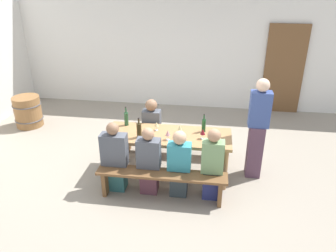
{
  "coord_description": "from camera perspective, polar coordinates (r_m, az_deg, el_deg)",
  "views": [
    {
      "loc": [
        0.68,
        -4.74,
        3.17
      ],
      "look_at": [
        0.0,
        0.0,
        0.9
      ],
      "focal_mm": 35.25,
      "sensor_mm": 36.0,
      "label": 1
    }
  ],
  "objects": [
    {
      "name": "seated_guest_near_2",
      "position": [
        4.99,
        1.94,
        -6.71
      ],
      "size": [
        0.35,
        0.24,
        1.08
      ],
      "rotation": [
        0.0,
        0.0,
        1.57
      ],
      "color": "#2B353A",
      "rests_on": "ground"
    },
    {
      "name": "seated_guest_near_3",
      "position": [
        4.95,
        7.63,
        -6.77
      ],
      "size": [
        0.33,
        0.24,
        1.15
      ],
      "rotation": [
        0.0,
        0.0,
        1.57
      ],
      "color": "navy",
      "rests_on": "ground"
    },
    {
      "name": "bench_far",
      "position": [
        6.14,
        0.9,
        -1.92
      ],
      "size": [
        1.95,
        0.3,
        0.45
      ],
      "color": "brown",
      "rests_on": "ground"
    },
    {
      "name": "back_wall",
      "position": [
        8.18,
        3.36,
        14.27
      ],
      "size": [
        14.0,
        0.2,
        3.2
      ],
      "primitive_type": "cube",
      "color": "silver",
      "rests_on": "ground"
    },
    {
      "name": "bench_near",
      "position": [
        4.98,
        -1.12,
        -9.01
      ],
      "size": [
        1.95,
        0.3,
        0.45
      ],
      "color": "brown",
      "rests_on": "ground"
    },
    {
      "name": "wine_glass_3",
      "position": [
        5.45,
        -2.01,
        0.27
      ],
      "size": [
        0.08,
        0.08,
        0.15
      ],
      "color": "silver",
      "rests_on": "tasting_table"
    },
    {
      "name": "wine_bottle_1",
      "position": [
        5.23,
        -5.02,
        -0.71
      ],
      "size": [
        0.08,
        0.08,
        0.34
      ],
      "color": "#332814",
      "rests_on": "tasting_table"
    },
    {
      "name": "wooden_door",
      "position": [
        8.3,
        19.39,
        9.15
      ],
      "size": [
        0.9,
        0.06,
        2.1
      ],
      "primitive_type": "cube",
      "color": "brown",
      "rests_on": "ground"
    },
    {
      "name": "wine_glass_1",
      "position": [
        5.14,
        -0.04,
        -1.25
      ],
      "size": [
        0.08,
        0.08,
        0.17
      ],
      "color": "silver",
      "rests_on": "tasting_table"
    },
    {
      "name": "wine_barrel",
      "position": [
        7.93,
        -23.06,
        2.34
      ],
      "size": [
        0.61,
        0.61,
        0.68
      ],
      "color": "olive",
      "rests_on": "ground"
    },
    {
      "name": "seated_guest_near_1",
      "position": [
        5.05,
        -3.32,
        -6.3
      ],
      "size": [
        0.35,
        0.24,
        1.1
      ],
      "rotation": [
        0.0,
        0.0,
        1.57
      ],
      "color": "#552E3A",
      "rests_on": "ground"
    },
    {
      "name": "wine_bottle_2",
      "position": [
        5.43,
        6.2,
        0.14
      ],
      "size": [
        0.07,
        0.07,
        0.31
      ],
      "color": "#194723",
      "rests_on": "tasting_table"
    },
    {
      "name": "standing_host",
      "position": [
        5.48,
        15.18,
        -0.71
      ],
      "size": [
        0.32,
        0.24,
        1.7
      ],
      "rotation": [
        0.0,
        0.0,
        3.14
      ],
      "color": "#55384C",
      "rests_on": "ground"
    },
    {
      "name": "ground_plane",
      "position": [
        5.74,
        -0.0,
        -8.15
      ],
      "size": [
        24.0,
        24.0,
        0.0
      ],
      "primitive_type": "plane",
      "color": "gray"
    },
    {
      "name": "tasting_table",
      "position": [
        5.4,
        -0.0,
        -2.22
      ],
      "size": [
        2.05,
        0.76,
        0.75
      ],
      "color": "#9E7247",
      "rests_on": "ground"
    },
    {
      "name": "wine_glass_2",
      "position": [
        5.26,
        2.06,
        -0.31
      ],
      "size": [
        0.08,
        0.08,
        0.19
      ],
      "color": "silver",
      "rests_on": "tasting_table"
    },
    {
      "name": "seated_guest_near_0",
      "position": [
        5.16,
        -9.16,
        -5.59
      ],
      "size": [
        0.4,
        0.24,
        1.15
      ],
      "rotation": [
        0.0,
        0.0,
        1.57
      ],
      "color": "#275658",
      "rests_on": "ground"
    },
    {
      "name": "wine_glass_0",
      "position": [
        5.2,
        6.03,
        -1.03
      ],
      "size": [
        0.08,
        0.08,
        0.17
      ],
      "color": "silver",
      "rests_on": "tasting_table"
    },
    {
      "name": "seated_guest_far_0",
      "position": [
        5.97,
        -2.81,
        -0.63
      ],
      "size": [
        0.32,
        0.24,
        1.14
      ],
      "rotation": [
        0.0,
        0.0,
        -1.57
      ],
      "color": "#41364B",
      "rests_on": "ground"
    },
    {
      "name": "wine_bottle_0",
      "position": [
        5.67,
        -7.23,
        1.31
      ],
      "size": [
        0.07,
        0.07,
        0.34
      ],
      "color": "#234C2D",
      "rests_on": "tasting_table"
    }
  ]
}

